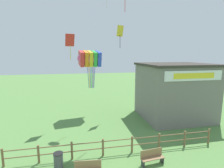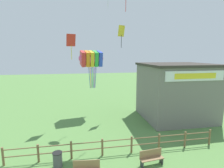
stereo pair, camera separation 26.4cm
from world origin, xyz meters
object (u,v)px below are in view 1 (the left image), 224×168
(park_bench_by_building, at_px, (152,157))
(kite_rainbow_parafoil, at_px, (90,59))
(seaside_building, at_px, (174,91))
(trash_bin, at_px, (58,160))
(kite_red_diamond, at_px, (70,42))
(kite_yellow_diamond, at_px, (120,32))

(park_bench_by_building, relative_size, kite_rainbow_parafoil, 0.36)
(seaside_building, relative_size, park_bench_by_building, 4.53)
(seaside_building, distance_m, trash_bin, 13.53)
(seaside_building, distance_m, kite_red_diamond, 11.99)
(seaside_building, bearing_deg, kite_rainbow_parafoil, 159.49)
(trash_bin, distance_m, kite_rainbow_parafoil, 11.87)
(kite_rainbow_parafoil, xyz_separation_m, kite_yellow_diamond, (3.40, -0.46, 2.89))
(trash_bin, relative_size, kite_red_diamond, 0.39)
(seaside_building, height_order, kite_yellow_diamond, kite_yellow_diamond)
(seaside_building, xyz_separation_m, kite_yellow_diamond, (-5.35, 2.81, 6.30))
(kite_red_diamond, distance_m, kite_yellow_diamond, 5.83)
(kite_rainbow_parafoil, bearing_deg, park_bench_by_building, -74.48)
(park_bench_by_building, xyz_separation_m, kite_rainbow_parafoil, (-2.97, 10.71, 5.89))
(seaside_building, bearing_deg, park_bench_by_building, -127.81)
(kite_rainbow_parafoil, height_order, kite_red_diamond, kite_red_diamond)
(trash_bin, bearing_deg, kite_red_diamond, 84.78)
(trash_bin, bearing_deg, seaside_building, 30.01)
(park_bench_by_building, height_order, kite_red_diamond, kite_red_diamond)
(kite_yellow_diamond, bearing_deg, park_bench_by_building, -92.36)
(kite_red_diamond, bearing_deg, seaside_building, -5.98)
(kite_rainbow_parafoil, bearing_deg, seaside_building, -20.51)
(seaside_building, xyz_separation_m, trash_bin, (-11.51, -6.65, -2.49))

